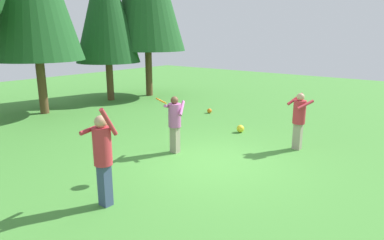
% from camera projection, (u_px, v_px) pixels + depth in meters
% --- Properties ---
extents(ground_plane, '(40.00, 40.00, 0.00)m').
position_uv_depth(ground_plane, '(214.00, 162.00, 8.64)').
color(ground_plane, '#478C38').
extents(person_thrower, '(0.61, 0.53, 1.93)m').
position_uv_depth(person_thrower, '(103.00, 153.00, 6.24)').
color(person_thrower, '#38476B').
rests_on(person_thrower, ground_plane).
extents(person_catcher, '(0.69, 0.68, 1.56)m').
position_uv_depth(person_catcher, '(175.00, 120.00, 9.17)').
color(person_catcher, gray).
rests_on(person_catcher, ground_plane).
extents(person_bystander, '(0.69, 0.67, 1.60)m').
position_uv_depth(person_bystander, '(299.00, 116.00, 9.43)').
color(person_bystander, gray).
rests_on(person_bystander, ground_plane).
extents(frisbee, '(0.35, 0.36, 0.16)m').
position_uv_depth(frisbee, '(161.00, 101.00, 7.54)').
color(frisbee, orange).
extents(ball_orange, '(0.19, 0.19, 0.19)m').
position_uv_depth(ball_orange, '(209.00, 111.00, 14.03)').
color(ball_orange, orange).
rests_on(ball_orange, ground_plane).
extents(ball_yellow, '(0.25, 0.25, 0.25)m').
position_uv_depth(ball_yellow, '(240.00, 129.00, 11.27)').
color(ball_yellow, yellow).
rests_on(ball_yellow, ground_plane).
extents(tree_right, '(3.01, 3.01, 7.20)m').
position_uv_depth(tree_right, '(105.00, 4.00, 15.80)').
color(tree_right, brown).
rests_on(tree_right, ground_plane).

